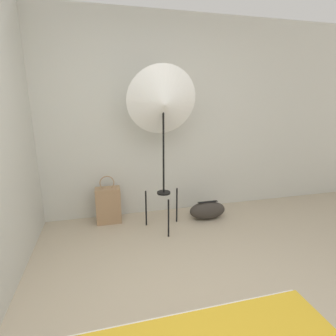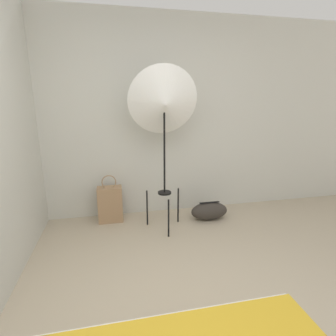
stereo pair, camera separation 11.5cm
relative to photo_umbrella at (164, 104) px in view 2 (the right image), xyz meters
name	(u,v)px [view 2 (the right image)]	position (x,y,z in m)	size (l,w,h in m)	color
wall_back	(138,119)	(-0.24, 0.55, -0.20)	(8.00, 0.05, 2.60)	beige
photo_umbrella	(164,104)	(0.00, 0.00, 0.00)	(0.80, 0.44, 1.92)	black
tote_bag	(110,204)	(-0.65, 0.33, -1.26)	(0.31, 0.17, 0.63)	#9E7A56
duffel_bag	(209,211)	(0.62, 0.10, -1.38)	(0.49, 0.23, 0.24)	#332D28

